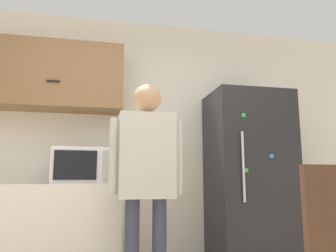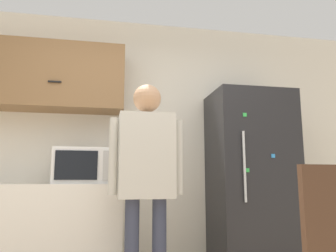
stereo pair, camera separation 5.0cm
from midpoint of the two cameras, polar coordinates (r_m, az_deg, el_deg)
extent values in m
cube|color=silver|center=(3.54, -5.64, -2.77)|extent=(6.00, 0.06, 2.70)
cube|color=silver|center=(3.29, -27.40, -16.92)|extent=(2.00, 0.63, 0.91)
cube|color=olive|center=(3.54, -24.96, 8.13)|extent=(2.00, 0.35, 0.66)
cube|color=black|center=(3.27, -19.79, 7.40)|extent=(0.12, 0.01, 0.01)
cube|color=white|center=(3.10, -15.17, -6.75)|extent=(0.50, 0.40, 0.32)
cube|color=black|center=(2.90, -16.30, -6.54)|extent=(0.35, 0.01, 0.25)
cube|color=#B2B2B2|center=(2.89, -11.19, -6.73)|extent=(0.07, 0.01, 0.25)
cube|color=beige|center=(2.59, -4.31, -5.15)|extent=(0.44, 0.22, 0.66)
sphere|color=tan|center=(2.67, -4.19, 4.81)|extent=(0.23, 0.23, 0.23)
cylinder|color=beige|center=(2.57, -10.05, -5.10)|extent=(0.07, 0.07, 0.59)
cylinder|color=beige|center=(2.64, 1.28, -5.36)|extent=(0.07, 0.07, 0.59)
cube|color=#232326|center=(3.48, 13.72, -9.49)|extent=(0.80, 0.62, 1.84)
cylinder|color=silver|center=(3.09, 12.53, -6.84)|extent=(0.02, 0.02, 0.65)
cube|color=green|center=(3.12, 13.00, -7.52)|extent=(0.04, 0.01, 0.04)
cube|color=#338CDB|center=(3.24, 17.16, -5.01)|extent=(0.04, 0.01, 0.04)
cube|color=green|center=(3.17, 12.58, 1.88)|extent=(0.04, 0.01, 0.04)
camera|label=1|loc=(0.03, -90.55, 0.09)|focal=35.00mm
camera|label=2|loc=(0.03, 89.45, -0.09)|focal=35.00mm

